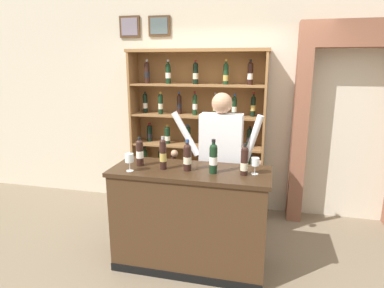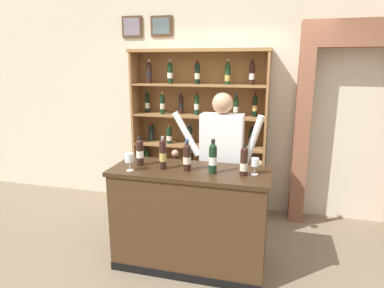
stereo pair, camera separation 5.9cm
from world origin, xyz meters
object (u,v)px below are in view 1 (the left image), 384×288
at_px(tasting_counter, 190,218).
at_px(tasting_bottle_brunello, 140,152).
at_px(tasting_bottle_super_tuscan, 213,158).
at_px(wine_glass_left, 255,162).
at_px(tasting_bottle_prosecco, 187,157).
at_px(tasting_bottle_rosso, 163,154).
at_px(wine_glass_right, 129,159).
at_px(wine_shelf, 197,130).
at_px(shopkeeper, 221,153).
at_px(tasting_bottle_bianco, 244,161).

height_order(tasting_counter, tasting_bottle_brunello, tasting_bottle_brunello).
relative_size(tasting_bottle_super_tuscan, wine_glass_left, 2.07).
relative_size(tasting_counter, tasting_bottle_prosecco, 5.09).
bearing_deg(tasting_bottle_brunello, tasting_counter, -0.73).
xyz_separation_m(tasting_bottle_brunello, tasting_bottle_rosso, (0.26, -0.05, 0.01)).
distance_m(wine_glass_right, wine_glass_left, 1.16).
distance_m(wine_shelf, shopkeeper, 0.96).
distance_m(tasting_bottle_super_tuscan, wine_glass_right, 0.78).
bearing_deg(tasting_bottle_brunello, shopkeeper, 35.40).
xyz_separation_m(tasting_bottle_bianco, wine_glass_right, (-1.05, -0.15, -0.01)).
bearing_deg(tasting_counter, tasting_bottle_brunello, 179.27).
height_order(wine_shelf, tasting_bottle_super_tuscan, wine_shelf).
height_order(tasting_bottle_rosso, wine_glass_right, tasting_bottle_rosso).
distance_m(tasting_counter, tasting_bottle_super_tuscan, 0.70).
bearing_deg(wine_glass_right, tasting_bottle_brunello, 81.49).
relative_size(tasting_counter, tasting_bottle_bianco, 5.22).
bearing_deg(tasting_bottle_prosecco, wine_shelf, 98.96).
distance_m(shopkeeper, tasting_bottle_super_tuscan, 0.58).
bearing_deg(tasting_bottle_bianco, wine_glass_left, 25.24).
distance_m(wine_shelf, wine_glass_right, 1.57).
relative_size(wine_shelf, tasting_bottle_prosecco, 7.29).
xyz_separation_m(wine_shelf, tasting_bottle_rosso, (-0.02, -1.41, 0.04)).
bearing_deg(tasting_bottle_rosso, tasting_bottle_prosecco, 3.15).
distance_m(tasting_bottle_brunello, tasting_bottle_super_tuscan, 0.74).
height_order(tasting_bottle_bianco, wine_glass_right, tasting_bottle_bianco).
xyz_separation_m(wine_shelf, tasting_bottle_bianco, (0.75, -1.40, 0.02)).
relative_size(tasting_bottle_brunello, wine_glass_left, 1.87).
distance_m(wine_shelf, tasting_counter, 1.52).
height_order(shopkeeper, tasting_bottle_super_tuscan, shopkeeper).
height_order(tasting_counter, tasting_bottle_rosso, tasting_bottle_rosso).
bearing_deg(tasting_bottle_super_tuscan, tasting_bottle_bianco, 3.16).
bearing_deg(tasting_counter, wine_glass_left, 1.12).
distance_m(tasting_bottle_brunello, wine_glass_right, 0.19).
xyz_separation_m(tasting_counter, tasting_bottle_prosecco, (-0.02, -0.03, 0.65)).
relative_size(tasting_bottle_rosso, tasting_bottle_prosecco, 1.07).
distance_m(shopkeeper, tasting_bottle_prosecco, 0.61).
relative_size(shopkeeper, wine_glass_right, 10.07).
bearing_deg(wine_glass_right, wine_shelf, 78.96).
bearing_deg(tasting_bottle_super_tuscan, wine_glass_right, -170.32).
bearing_deg(tasting_counter, tasting_bottle_rosso, -170.41).
bearing_deg(tasting_bottle_brunello, tasting_bottle_bianco, -2.17).
xyz_separation_m(wine_shelf, wine_glass_left, (0.84, -1.35, 0.00)).
height_order(tasting_bottle_brunello, wine_glass_left, tasting_bottle_brunello).
distance_m(tasting_bottle_brunello, tasting_bottle_prosecco, 0.49).
distance_m(wine_shelf, tasting_bottle_bianco, 1.58).
distance_m(tasting_bottle_brunello, tasting_bottle_bianco, 1.02).
bearing_deg(wine_glass_left, tasting_bottle_super_tuscan, -170.96).
bearing_deg(wine_shelf, tasting_bottle_super_tuscan, -71.58).
xyz_separation_m(shopkeeper, wine_glass_right, (-0.75, -0.70, 0.08)).
bearing_deg(tasting_bottle_prosecco, tasting_bottle_super_tuscan, -4.08).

